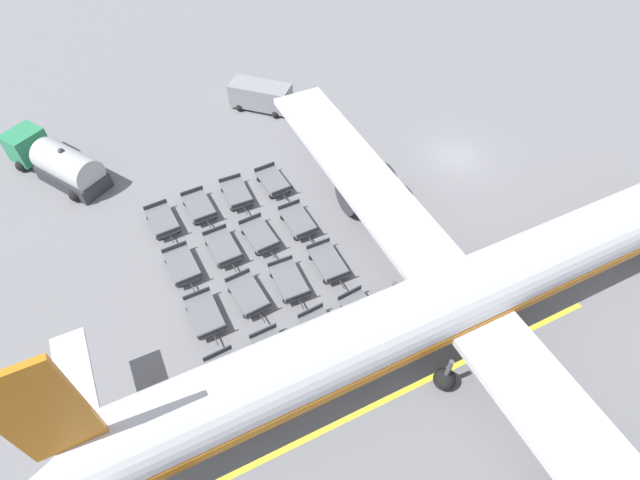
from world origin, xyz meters
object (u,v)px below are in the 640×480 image
object	(u,v)px
fuel_tanker_primary	(61,164)
service_van	(261,95)
baggage_dolly_row_mid_a_col_c	(248,295)
baggage_dolly_row_mid_a_col_d	(274,354)
baggage_dolly_row_mid_a_col_b	(223,247)
baggage_dolly_row_mid_b_col_a	(237,193)
baggage_dolly_row_far_col_a	(273,181)
airplane	(480,288)
baggage_dolly_row_near_col_d	(229,378)
baggage_dolly_row_mid_b_col_d	(323,332)
baggage_dolly_row_near_col_b	(182,265)
baggage_dolly_row_mid_a_col_a	(199,207)
baggage_dolly_row_mid_b_col_c	(289,281)
baggage_dolly_row_near_col_c	(205,315)
baggage_dolly_row_far_col_b	(298,221)
baggage_dolly_row_near_col_a	(163,221)
baggage_dolly_row_far_col_d	(363,313)
baggage_dolly_row_mid_b_col_b	(260,235)
baggage_dolly_row_far_col_c	(328,262)

from	to	relation	value
fuel_tanker_primary	service_van	world-z (taller)	fuel_tanker_primary
baggage_dolly_row_mid_a_col_c	baggage_dolly_row_mid_a_col_d	bearing A→B (deg)	-6.35
service_van	baggage_dolly_row_mid_a_col_b	bearing A→B (deg)	-35.17
baggage_dolly_row_mid_b_col_a	baggage_dolly_row_far_col_a	xyz separation A→B (m)	(0.22, 2.85, 0.00)
airplane	baggage_dolly_row_near_col_d	distance (m)	14.35
baggage_dolly_row_mid_a_col_b	baggage_dolly_row_mid_a_col_c	xyz separation A→B (m)	(4.23, -0.21, 0.00)
baggage_dolly_row_near_col_d	baggage_dolly_row_far_col_a	bearing A→B (deg)	143.83
service_van	baggage_dolly_row_mid_b_col_d	size ratio (longest dim) A/B	1.39
baggage_dolly_row_near_col_b	baggage_dolly_row_mid_b_col_a	distance (m)	7.10
service_van	baggage_dolly_row_mid_a_col_a	world-z (taller)	service_van
baggage_dolly_row_mid_b_col_c	baggage_dolly_row_far_col_a	xyz separation A→B (m)	(-8.55, 3.32, 0.00)
baggage_dolly_row_near_col_b	baggage_dolly_row_near_col_c	size ratio (longest dim) A/B	1.00
baggage_dolly_row_mid_a_col_d	baggage_dolly_row_near_col_d	bearing A→B (deg)	-90.66
baggage_dolly_row_far_col_a	baggage_dolly_row_mid_b_col_c	bearing A→B (deg)	-21.23
baggage_dolly_row_mid_b_col_d	baggage_dolly_row_far_col_b	size ratio (longest dim) A/B	0.99
baggage_dolly_row_mid_a_col_b	baggage_dolly_row_mid_b_col_a	distance (m)	5.08
baggage_dolly_row_near_col_a	baggage_dolly_row_far_col_d	bearing A→B (deg)	29.96
baggage_dolly_row_far_col_a	fuel_tanker_primary	bearing A→B (deg)	-124.45
service_van	baggage_dolly_row_far_col_b	world-z (taller)	service_van
baggage_dolly_row_near_col_b	baggage_dolly_row_mid_a_col_b	distance (m)	2.81
baggage_dolly_row_far_col_a	service_van	bearing A→B (deg)	158.41
baggage_dolly_row_near_col_c	baggage_dolly_row_mid_a_col_d	world-z (taller)	same
baggage_dolly_row_mid_b_col_c	baggage_dolly_row_mid_a_col_b	bearing A→B (deg)	-152.33
fuel_tanker_primary	baggage_dolly_row_mid_a_col_b	size ratio (longest dim) A/B	2.31
fuel_tanker_primary	baggage_dolly_row_near_col_a	distance (m)	9.73
airplane	baggage_dolly_row_mid_a_col_b	world-z (taller)	airplane
baggage_dolly_row_mid_a_col_b	baggage_dolly_row_mid_b_col_c	bearing A→B (deg)	27.67
baggage_dolly_row_near_col_a	baggage_dolly_row_far_col_a	bearing A→B (deg)	87.67
baggage_dolly_row_mid_a_col_b	baggage_dolly_row_near_col_c	bearing A→B (deg)	-35.22
fuel_tanker_primary	baggage_dolly_row_far_col_b	world-z (taller)	fuel_tanker_primary
baggage_dolly_row_mid_b_col_b	baggage_dolly_row_far_col_c	distance (m)	5.07
airplane	fuel_tanker_primary	bearing A→B (deg)	-145.10
baggage_dolly_row_far_col_c	baggage_dolly_row_near_col_b	bearing A→B (deg)	-119.26
baggage_dolly_row_near_col_c	baggage_dolly_row_far_col_d	xyz separation A→B (m)	(4.64, 7.99, 0.00)
baggage_dolly_row_near_col_b	baggage_dolly_row_far_col_b	xyz separation A→B (m)	(0.39, 8.16, 0.00)
baggage_dolly_row_near_col_c	baggage_dolly_row_far_col_c	xyz separation A→B (m)	(0.35, 8.21, 0.00)
baggage_dolly_row_near_col_c	baggage_dolly_row_far_col_a	distance (m)	11.95
baggage_dolly_row_near_col_b	baggage_dolly_row_mid_b_col_d	size ratio (longest dim) A/B	1.00
baggage_dolly_row_mid_a_col_d	baggage_dolly_row_far_col_a	size ratio (longest dim) A/B	1.00
baggage_dolly_row_mid_a_col_a	baggage_dolly_row_far_col_d	bearing A→B (deg)	20.54
baggage_dolly_row_mid_b_col_c	airplane	bearing A→B (deg)	45.97
service_van	baggage_dolly_row_far_col_d	bearing A→B (deg)	-11.34
baggage_dolly_row_mid_b_col_c	baggage_dolly_row_mid_b_col_d	distance (m)	4.17
baggage_dolly_row_near_col_a	baggage_dolly_row_mid_a_col_c	size ratio (longest dim) A/B	1.00
baggage_dolly_row_mid_a_col_a	baggage_dolly_row_mid_a_col_c	xyz separation A→B (m)	(8.53, -0.29, 0.00)
service_van	baggage_dolly_row_mid_a_col_b	distance (m)	16.48
fuel_tanker_primary	baggage_dolly_row_mid_b_col_a	bearing A→B (deg)	49.38
baggage_dolly_row_mid_a_col_d	baggage_dolly_row_mid_b_col_d	xyz separation A→B (m)	(0.20, 3.03, 0.00)
baggage_dolly_row_near_col_a	baggage_dolly_row_mid_a_col_b	bearing A→B (deg)	30.97
service_van	baggage_dolly_row_near_col_c	bearing A→B (deg)	-35.18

